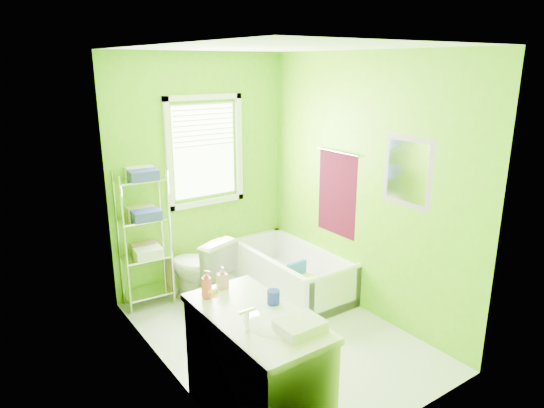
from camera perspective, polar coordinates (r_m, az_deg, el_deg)
ground at (r=4.76m, az=0.51°, el=-15.12°), size 2.90×2.90×0.00m
room_envelope at (r=4.17m, az=0.56°, el=3.33°), size 2.14×2.94×2.62m
window at (r=5.38m, az=-7.91°, el=6.85°), size 0.92×0.05×1.22m
door at (r=3.05m, az=-4.58°, el=-12.86°), size 0.09×0.80×2.00m
right_wall_decor at (r=4.87m, az=10.66°, el=2.20°), size 0.04×1.48×1.17m
bathtub at (r=5.54m, az=2.38°, el=-8.59°), size 0.70×1.50×0.49m
toilet at (r=5.23m, az=-8.53°, el=-7.58°), size 0.63×0.84×0.77m
vanity at (r=3.56m, az=-1.79°, el=-18.47°), size 0.58×1.13×1.06m
wire_shelf_unit at (r=5.13m, az=-14.67°, el=-2.29°), size 0.51×0.41×1.48m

